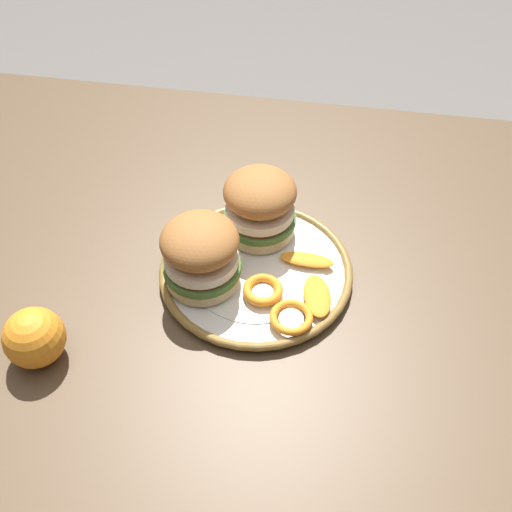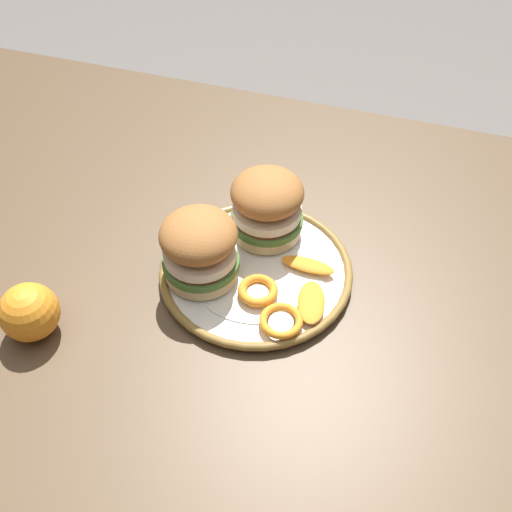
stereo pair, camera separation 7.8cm
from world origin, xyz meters
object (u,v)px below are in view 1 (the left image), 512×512
Objects in this scene: sandwich_half_right at (260,204)px; whole_orange at (34,338)px; dining_table at (257,331)px; dinner_plate at (256,271)px; sandwich_half_left at (202,250)px.

whole_orange is (0.24, 0.25, -0.03)m from sandwich_half_right.
dining_table is 5.46× the size of dinner_plate.
dinner_plate is at bearing -76.71° from dining_table.
dinner_plate is at bearing -144.17° from whole_orange.
sandwich_half_right is (0.01, -0.11, 0.16)m from dining_table.
sandwich_half_left reaches higher than dining_table.
sandwich_half_right is at bearing -133.60° from whole_orange.
sandwich_half_left is 0.99× the size of sandwich_half_right.
sandwich_half_right is (0.01, -0.07, 0.06)m from dinner_plate.
dining_table is 0.17m from sandwich_half_left.
whole_orange is at bearing 40.07° from sandwich_half_left.
sandwich_half_left is at bearing 22.38° from dinner_plate.
dinner_plate is (0.01, -0.03, 0.10)m from dining_table.
dining_table is 0.10m from dinner_plate.
dinner_plate is 0.30m from whole_orange.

